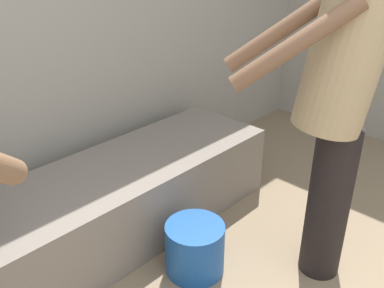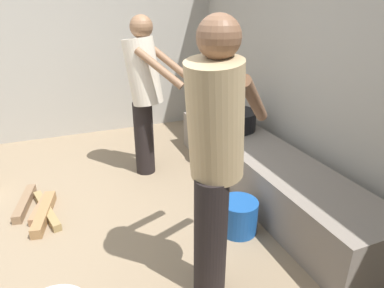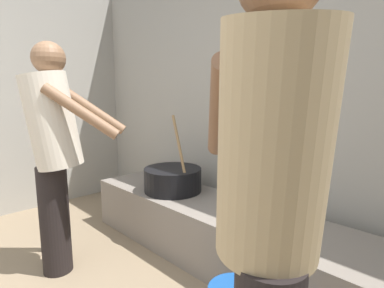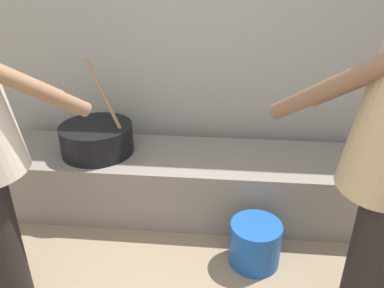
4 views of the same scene
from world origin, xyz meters
The scene contains 5 objects.
block_enclosure_rear centered at (0.00, 2.39, 1.24)m, with size 5.30×0.20×2.49m, color #9E998E.
hearth_ledge centered at (-0.22, 1.87, 0.22)m, with size 2.70×0.60×0.43m, color slate.
cooking_pot_main centered at (-0.83, 1.86, 0.53)m, with size 0.49×0.49×0.65m.
cook_in_tan_shirt centered at (0.68, 0.93, 0.95)m, with size 0.70×0.71×1.65m.
cook_in_cream_shirt centered at (-1.00, 0.96, 0.91)m, with size 0.67×0.71×1.60m.
Camera 3 is at (1.10, 0.20, 1.26)m, focal length 28.53 mm.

